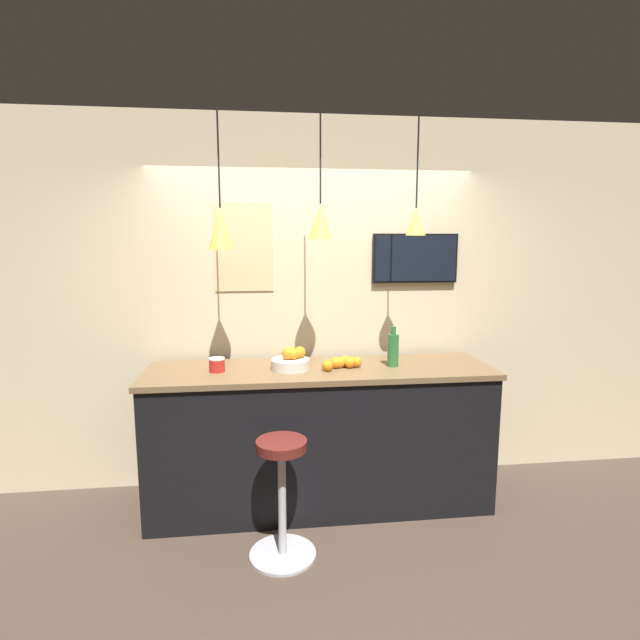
% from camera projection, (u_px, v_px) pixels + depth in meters
% --- Properties ---
extents(ground_plane, '(14.00, 14.00, 0.00)m').
position_uv_depth(ground_plane, '(334.00, 560.00, 3.08)').
color(ground_plane, '#47382D').
extents(back_wall, '(8.00, 0.06, 2.90)m').
position_uv_depth(back_wall, '(313.00, 304.00, 3.99)').
color(back_wall, beige).
rests_on(back_wall, ground_plane).
extents(service_counter, '(2.50, 0.71, 1.05)m').
position_uv_depth(service_counter, '(320.00, 436.00, 3.69)').
color(service_counter, black).
rests_on(service_counter, ground_plane).
extents(bar_stool, '(0.42, 0.42, 0.76)m').
position_uv_depth(bar_stool, '(282.00, 487.00, 3.06)').
color(bar_stool, '#B7B7BC').
rests_on(bar_stool, ground_plane).
extents(fruit_bowl, '(0.27, 0.27, 0.16)m').
position_uv_depth(fruit_bowl, '(291.00, 361.00, 3.55)').
color(fruit_bowl, beige).
rests_on(fruit_bowl, service_counter).
extents(orange_pile, '(0.30, 0.19, 0.08)m').
position_uv_depth(orange_pile, '(342.00, 363.00, 3.59)').
color(orange_pile, orange).
rests_on(orange_pile, service_counter).
extents(juice_bottle, '(0.08, 0.08, 0.30)m').
position_uv_depth(juice_bottle, '(393.00, 349.00, 3.63)').
color(juice_bottle, '#286B33').
rests_on(juice_bottle, service_counter).
extents(spread_jar, '(0.11, 0.11, 0.10)m').
position_uv_depth(spread_jar, '(217.00, 365.00, 3.49)').
color(spread_jar, red).
rests_on(spread_jar, service_counter).
extents(pendant_lamp_left, '(0.17, 0.17, 0.91)m').
position_uv_depth(pendant_lamp_left, '(221.00, 228.00, 3.34)').
color(pendant_lamp_left, black).
extents(pendant_lamp_middle, '(0.17, 0.17, 0.84)m').
position_uv_depth(pendant_lamp_middle, '(320.00, 221.00, 3.42)').
color(pendant_lamp_middle, black).
extents(pendant_lamp_right, '(0.14, 0.14, 0.81)m').
position_uv_depth(pendant_lamp_right, '(416.00, 221.00, 3.50)').
color(pendant_lamp_right, black).
extents(mounted_tv, '(0.69, 0.04, 0.39)m').
position_uv_depth(mounted_tv, '(415.00, 258.00, 3.98)').
color(mounted_tv, black).
extents(wall_poster, '(0.45, 0.01, 0.68)m').
position_uv_depth(wall_poster, '(244.00, 247.00, 3.82)').
color(wall_poster, '#DBBC84').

